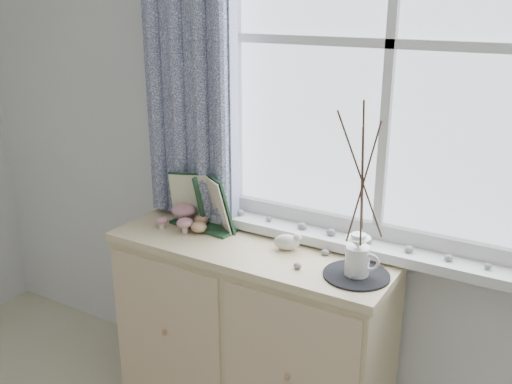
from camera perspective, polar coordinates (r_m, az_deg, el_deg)
sideboard at (r=2.54m, az=-0.47°, el=-14.06°), size 1.20×0.45×0.85m
botanical_book at (r=2.44m, az=-5.84°, el=-1.08°), size 0.37×0.16×0.25m
toadstool_cluster at (r=2.51m, az=-7.47°, el=-2.27°), size 0.18×0.16×0.10m
wooden_eggs at (r=2.47m, az=-5.64°, el=-3.14°), size 0.10×0.12×0.08m
songbird_figurine at (r=2.28m, az=3.09°, el=-4.94°), size 0.15×0.11×0.07m
crocheted_doily at (r=2.12m, az=10.00°, el=-8.18°), size 0.24×0.24×0.01m
twig_pitcher at (r=1.97m, az=10.62°, el=1.64°), size 0.29×0.29×0.67m
sideboard_pebbles at (r=2.16m, az=6.98°, el=-7.25°), size 0.25×0.19×0.02m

